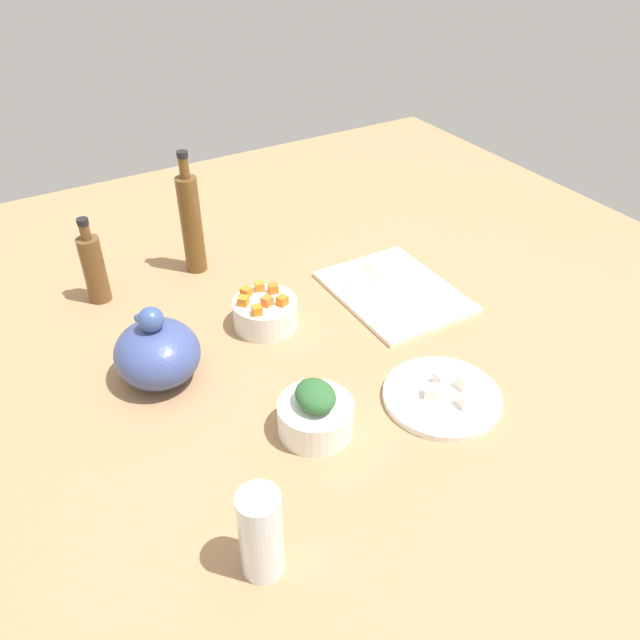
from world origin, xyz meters
The scene contains 25 objects.
tabletop centered at (0.00, 0.00, 1.50)cm, with size 190.00×190.00×3.00cm, color #A37B53.
cutting_board centered at (5.95, -21.84, 3.50)cm, with size 29.74×22.96×1.00cm, color #EFE4CF.
plate_tofu centered at (-24.48, -9.66, 3.60)cm, with size 20.17×20.17×1.20cm, color white.
bowl_greens centered at (-19.70, 12.50, 5.81)cm, with size 12.17×12.17×5.62cm, color white.
bowl_carrots centered at (9.93, 6.54, 5.83)cm, with size 12.56×12.56×5.66cm, color white.
teapot centered at (5.51, 29.55, 8.69)cm, with size 17.24×14.76×14.86cm.
bottle_0 centered at (35.78, 32.17, 10.72)cm, with size 4.55×4.55×18.65cm.
bottle_1 centered at (36.88, 10.28, 14.61)cm, with size 4.60×4.60×27.42cm.
drinking_glass_0 centered at (-37.38, 30.69, 9.98)cm, with size 5.62×5.62×13.96cm, color white.
carrot_cube_0 centered at (7.24, 4.06, 9.56)cm, with size 1.80×1.80×1.80cm, color orange.
carrot_cube_1 centered at (13.44, 8.74, 9.56)cm, with size 1.80×1.80×1.80cm, color orange.
carrot_cube_2 centered at (11.90, 3.61, 9.56)cm, with size 1.80×1.80×1.80cm, color orange.
carrot_cube_3 centered at (8.56, 6.69, 9.56)cm, with size 1.80×1.80×1.80cm, color orange.
carrot_cube_4 centered at (6.87, 9.60, 9.56)cm, with size 1.80×1.80×1.80cm, color orange.
carrot_cube_5 centered at (10.92, 10.54, 9.56)cm, with size 1.80×1.80×1.80cm, color orange.
carrot_cube_6 centered at (14.00, 5.58, 9.56)cm, with size 1.80×1.80×1.80cm, color orange.
chopped_greens_mound centered at (-19.70, 12.50, 10.50)cm, with size 7.58×6.15×3.77cm, color #2D6030.
tofu_cube_0 centered at (-28.55, -11.13, 5.30)cm, with size 2.20×2.20×2.20cm, color white.
tofu_cube_1 centered at (-23.93, -7.60, 5.30)cm, with size 2.20×2.20×2.20cm, color white.
tofu_cube_2 centered at (-22.11, -11.22, 5.30)cm, with size 2.20×2.20×2.20cm, color silver.
tofu_cube_3 centered at (-24.95, -13.98, 5.30)cm, with size 2.20×2.20×2.20cm, color silver.
dumpling_0 centered at (0.03, -16.01, 5.11)cm, with size 5.99×5.37×2.22cm, color beige.
dumpling_1 centered at (10.10, -14.95, 5.08)cm, with size 5.41×5.09×2.16cm, color beige.
dumpling_2 centered at (8.72, -20.70, 5.31)cm, with size 5.73×5.63×2.62cm, color beige.
dumpling_3 centered at (14.11, -22.47, 5.21)cm, with size 4.85×4.38×2.42cm, color beige.
Camera 1 is at (-82.49, 48.87, 78.04)cm, focal length 35.70 mm.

